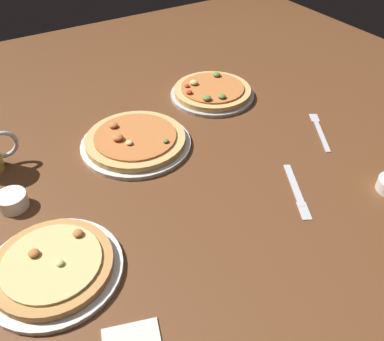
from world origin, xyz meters
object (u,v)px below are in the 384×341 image
at_px(pizza_plate_near, 53,267).
at_px(pizza_plate_far, 136,141).
at_px(pizza_plate_side, 212,92).
at_px(ramekin_sauce, 12,201).
at_px(knife_right, 297,190).
at_px(fork_left, 320,130).

height_order(pizza_plate_near, pizza_plate_far, pizza_plate_far).
bearing_deg(pizza_plate_side, ramekin_sauce, -164.19).
xyz_separation_m(pizza_plate_far, ramekin_sauce, (-0.36, -0.08, 0.00)).
distance_m(pizza_plate_near, pizza_plate_side, 0.81).
distance_m(pizza_plate_far, knife_right, 0.47).
distance_m(pizza_plate_near, pizza_plate_far, 0.46).
bearing_deg(pizza_plate_side, pizza_plate_far, -160.13).
relative_size(pizza_plate_near, pizza_plate_side, 1.00).
xyz_separation_m(pizza_plate_far, knife_right, (0.26, -0.39, -0.01)).
bearing_deg(pizza_plate_far, knife_right, -56.04).
height_order(pizza_plate_near, fork_left, pizza_plate_near).
distance_m(pizza_plate_side, fork_left, 0.38).
bearing_deg(fork_left, pizza_plate_side, 115.00).
bearing_deg(pizza_plate_near, pizza_plate_side, 32.93).
height_order(pizza_plate_side, ramekin_sauce, pizza_plate_side).
bearing_deg(pizza_plate_far, pizza_plate_side, 19.87).
relative_size(pizza_plate_far, pizza_plate_side, 1.11).
xyz_separation_m(pizza_plate_side, ramekin_sauce, (-0.71, -0.20, 0.00)).
distance_m(pizza_plate_near, knife_right, 0.60).
xyz_separation_m(pizza_plate_side, knife_right, (-0.08, -0.52, -0.01)).
height_order(fork_left, knife_right, same).
bearing_deg(fork_left, pizza_plate_near, -173.63).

